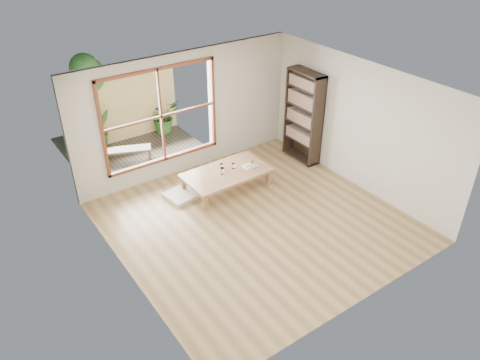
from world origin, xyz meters
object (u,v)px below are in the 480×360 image
at_px(low_table, 227,174).
at_px(food_tray, 250,165).
at_px(bookshelf, 304,117).
at_px(garden_bench, 126,151).

distance_m(low_table, food_tray, 0.55).
xyz_separation_m(low_table, food_tray, (0.54, -0.08, 0.07)).
bearing_deg(low_table, bookshelf, 1.57).
bearing_deg(bookshelf, garden_bench, 148.97).
distance_m(low_table, bookshelf, 2.22).
bearing_deg(food_tray, low_table, 170.17).
bearing_deg(garden_bench, bookshelf, -8.14).
height_order(low_table, garden_bench, low_table).
relative_size(low_table, food_tray, 5.66).
distance_m(bookshelf, garden_bench, 4.01).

